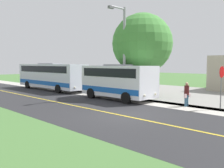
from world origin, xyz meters
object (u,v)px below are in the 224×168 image
at_px(pedestrian_with_bags, 187,93).
at_px(stop_sign, 221,80).
at_px(street_light_pole, 123,49).
at_px(shuttle_bus_front, 118,80).
at_px(transit_bus_rear, 50,75).
at_px(tree_curbside, 142,44).

relative_size(pedestrian_with_bags, stop_sign, 0.60).
bearing_deg(stop_sign, street_light_pole, -80.94).
height_order(shuttle_bus_front, street_light_pole, street_light_pole).
relative_size(shuttle_bus_front, transit_bus_rear, 0.61).
relative_size(pedestrian_with_bags, tree_curbside, 0.23).
xyz_separation_m(shuttle_bus_front, stop_sign, (-1.55, 8.02, 0.32)).
relative_size(stop_sign, street_light_pole, 0.37).
distance_m(transit_bus_rear, street_light_pole, 11.40).
xyz_separation_m(transit_bus_rear, street_light_pole, (-0.40, 11.10, 2.56)).
xyz_separation_m(shuttle_bus_front, tree_curbside, (-2.85, 0.33, 3.23)).
relative_size(transit_bus_rear, pedestrian_with_bags, 6.51).
relative_size(transit_bus_rear, stop_sign, 3.90).
distance_m(pedestrian_with_bags, stop_sign, 2.48).
bearing_deg(street_light_pole, shuttle_bus_front, -45.82).
bearing_deg(transit_bus_rear, shuttle_bus_front, 90.40).
height_order(transit_bus_rear, tree_curbside, tree_curbside).
bearing_deg(shuttle_bus_front, pedestrian_with_bags, 99.69).
distance_m(shuttle_bus_front, pedestrian_with_bags, 5.97).
bearing_deg(shuttle_bus_front, stop_sign, 100.92).
xyz_separation_m(street_light_pole, tree_curbside, (-2.53, 0.00, 0.60)).
height_order(transit_bus_rear, stop_sign, transit_bus_rear).
bearing_deg(tree_curbside, pedestrian_with_bags, 71.42).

